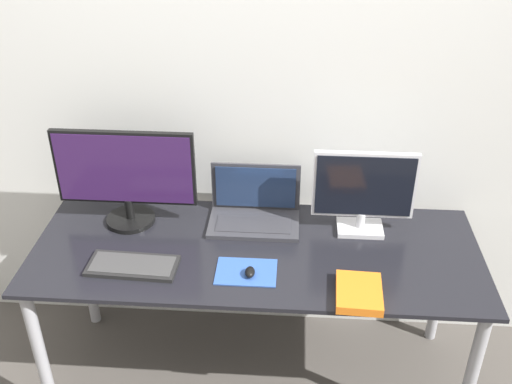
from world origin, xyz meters
The scene contains 9 objects.
wall_back centered at (0.00, 0.75, 1.25)m, with size 7.00×0.05×2.50m.
desk centered at (0.00, 0.34, 0.61)m, with size 1.79×0.69×0.71m.
monitor_left centered at (-0.55, 0.51, 0.93)m, with size 0.58×0.21×0.42m.
monitor_right centered at (0.42, 0.51, 0.89)m, with size 0.41×0.13×0.36m.
laptop centered at (-0.02, 0.55, 0.76)m, with size 0.38×0.23×0.23m.
keyboard centered at (-0.46, 0.19, 0.71)m, with size 0.35×0.17×0.02m.
mousepad centered at (-0.03, 0.19, 0.71)m, with size 0.23×0.17×0.00m.
mouse centered at (-0.01, 0.17, 0.73)m, with size 0.04×0.06×0.03m.
book centered at (0.39, 0.09, 0.72)m, with size 0.17×0.21×0.03m.
Camera 1 is at (0.13, -1.58, 2.14)m, focal length 42.00 mm.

